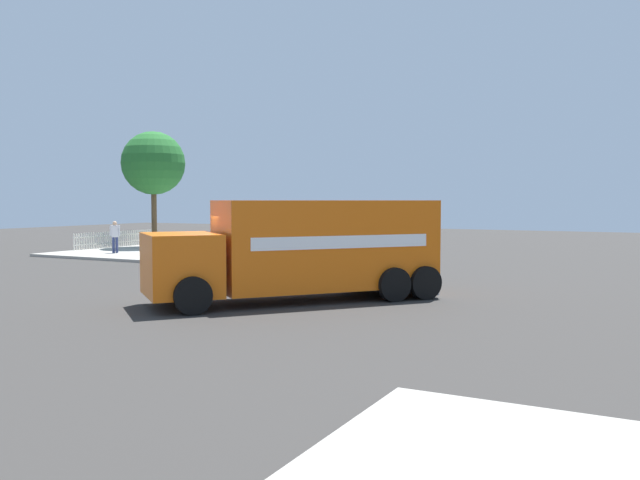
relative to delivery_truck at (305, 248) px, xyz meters
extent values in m
plane|color=#33302D|center=(0.61, -1.25, -1.54)|extent=(100.00, 100.00, 0.00)
cube|color=#9E998E|center=(-12.43, -14.29, -1.47)|extent=(11.76, 11.76, 0.14)
cube|color=orange|center=(-0.52, 0.43, 0.11)|extent=(6.49, 5.96, 2.60)
cube|color=orange|center=(2.80, -2.33, -0.34)|extent=(2.99, 3.06, 1.70)
cube|color=black|center=(3.46, -2.87, 0.00)|extent=(1.35, 1.60, 0.88)
cube|color=#B2B2B7|center=(-2.92, 2.43, -1.35)|extent=(1.63, 1.90, 0.21)
cube|color=white|center=(0.25, 1.36, 0.24)|extent=(4.17, 3.47, 0.36)
cube|color=white|center=(-1.30, -0.50, 0.24)|extent=(4.17, 3.47, 0.36)
cylinder|color=black|center=(3.56, -1.34, -1.04)|extent=(0.95, 0.85, 1.00)
cylinder|color=black|center=(1.97, -3.25, -1.04)|extent=(0.95, 0.85, 1.00)
cylinder|color=black|center=(-0.98, 2.42, -1.04)|extent=(0.95, 0.85, 1.00)
cylinder|color=black|center=(-2.56, 0.51, -1.04)|extent=(0.95, 0.85, 1.00)
cylinder|color=black|center=(-1.79, 3.09, -1.04)|extent=(0.95, 0.85, 1.00)
cylinder|color=black|center=(-3.37, 1.19, -1.04)|extent=(0.95, 0.85, 1.00)
cube|color=navy|center=(-10.32, -5.23, -1.01)|extent=(2.04, 1.62, 0.50)
cube|color=navy|center=(-10.42, -6.82, -0.71)|extent=(2.05, 1.82, 1.10)
cube|color=black|center=(-10.42, -6.82, -0.42)|extent=(1.88, 1.54, 0.48)
cube|color=navy|center=(-10.54, -8.67, -0.98)|extent=(2.07, 2.12, 0.55)
cylinder|color=black|center=(-11.34, -5.30, -1.16)|extent=(0.29, 0.77, 0.76)
cylinder|color=black|center=(-9.33, -5.42, -1.16)|extent=(0.29, 0.77, 0.76)
cylinder|color=black|center=(-11.55, -8.72, -1.16)|extent=(0.29, 0.77, 0.76)
cylinder|color=black|center=(-9.54, -8.85, -1.16)|extent=(0.29, 0.77, 0.76)
cylinder|color=navy|center=(-10.99, -11.46, -0.98)|extent=(0.14, 0.14, 0.84)
cylinder|color=navy|center=(-10.84, -11.40, -0.98)|extent=(0.14, 0.14, 0.84)
cube|color=black|center=(-10.91, -11.43, -0.25)|extent=(0.40, 0.33, 0.63)
sphere|color=#936B4C|center=(-10.91, -11.43, 0.18)|extent=(0.23, 0.23, 0.23)
cylinder|color=black|center=(-11.12, -11.51, -0.22)|extent=(0.09, 0.09, 0.57)
cylinder|color=black|center=(-10.71, -11.34, -0.22)|extent=(0.09, 0.09, 0.57)
cylinder|color=navy|center=(-9.06, -16.72, -0.98)|extent=(0.14, 0.14, 0.84)
cylinder|color=navy|center=(-9.16, -16.58, -0.98)|extent=(0.14, 0.14, 0.84)
cube|color=silver|center=(-9.11, -16.65, -0.24)|extent=(0.38, 0.40, 0.63)
sphere|color=tan|center=(-9.11, -16.65, 0.19)|extent=(0.23, 0.23, 0.23)
cylinder|color=silver|center=(-8.98, -16.83, -0.21)|extent=(0.09, 0.09, 0.57)
cylinder|color=silver|center=(-9.24, -16.47, -0.21)|extent=(0.09, 0.09, 0.57)
cube|color=silver|center=(-15.58, -19.91, -0.92)|extent=(0.08, 0.04, 0.95)
cube|color=silver|center=(-15.40, -19.91, -0.92)|extent=(0.08, 0.04, 0.95)
cube|color=silver|center=(-15.22, -19.91, -0.92)|extent=(0.08, 0.04, 0.95)
cube|color=silver|center=(-15.04, -19.91, -0.92)|extent=(0.08, 0.04, 0.95)
cube|color=silver|center=(-14.86, -19.91, -0.92)|extent=(0.08, 0.04, 0.95)
cube|color=silver|center=(-14.68, -19.91, -0.92)|extent=(0.08, 0.04, 0.95)
cube|color=silver|center=(-14.50, -19.91, -0.92)|extent=(0.08, 0.04, 0.95)
cube|color=silver|center=(-14.32, -19.91, -0.92)|extent=(0.08, 0.04, 0.95)
cube|color=silver|center=(-14.14, -19.91, -0.92)|extent=(0.08, 0.04, 0.95)
cube|color=silver|center=(-13.96, -19.91, -0.92)|extent=(0.08, 0.04, 0.95)
cube|color=silver|center=(-13.78, -19.91, -0.92)|extent=(0.08, 0.04, 0.95)
cube|color=silver|center=(-13.60, -19.91, -0.92)|extent=(0.08, 0.04, 0.95)
cube|color=silver|center=(-13.42, -19.91, -0.92)|extent=(0.08, 0.04, 0.95)
cube|color=silver|center=(-13.24, -19.91, -0.92)|extent=(0.08, 0.04, 0.95)
cube|color=silver|center=(-13.06, -19.91, -0.92)|extent=(0.08, 0.04, 0.95)
cube|color=silver|center=(-12.88, -19.91, -0.92)|extent=(0.08, 0.04, 0.95)
cube|color=silver|center=(-12.70, -19.91, -0.92)|extent=(0.08, 0.04, 0.95)
cube|color=silver|center=(-12.52, -19.91, -0.92)|extent=(0.08, 0.04, 0.95)
cube|color=silver|center=(-12.34, -19.91, -0.92)|extent=(0.08, 0.04, 0.95)
cube|color=silver|center=(-12.16, -19.91, -0.92)|extent=(0.08, 0.04, 0.95)
cube|color=silver|center=(-11.98, -19.91, -0.92)|extent=(0.08, 0.04, 0.95)
cube|color=silver|center=(-11.80, -19.91, -0.92)|extent=(0.08, 0.04, 0.95)
cube|color=silver|center=(-11.62, -19.91, -0.92)|extent=(0.08, 0.04, 0.95)
cube|color=silver|center=(-11.44, -19.91, -0.92)|extent=(0.08, 0.04, 0.95)
cube|color=silver|center=(-11.26, -19.91, -0.92)|extent=(0.08, 0.04, 0.95)
cube|color=silver|center=(-11.08, -19.91, -0.92)|extent=(0.08, 0.04, 0.95)
cube|color=silver|center=(-10.90, -19.91, -0.92)|extent=(0.08, 0.04, 0.95)
cube|color=silver|center=(-10.72, -19.91, -0.92)|extent=(0.08, 0.04, 0.95)
cube|color=silver|center=(-10.54, -19.91, -0.92)|extent=(0.08, 0.04, 0.95)
cube|color=silver|center=(-10.36, -19.91, -0.92)|extent=(0.08, 0.04, 0.95)
cube|color=silver|center=(-10.18, -19.91, -0.92)|extent=(0.08, 0.04, 0.95)
cube|color=silver|center=(-10.00, -19.91, -0.92)|extent=(0.08, 0.04, 0.95)
cube|color=silver|center=(-9.82, -19.91, -0.92)|extent=(0.08, 0.04, 0.95)
cube|color=silver|center=(-9.64, -19.91, -0.92)|extent=(0.08, 0.04, 0.95)
cube|color=silver|center=(-9.46, -19.91, -0.92)|extent=(0.08, 0.04, 0.95)
cube|color=silver|center=(-9.28, -19.91, -0.92)|extent=(0.08, 0.04, 0.95)
cube|color=silver|center=(-12.43, -19.93, -0.69)|extent=(6.40, 0.03, 0.07)
cube|color=silver|center=(-12.43, -19.93, -1.11)|extent=(6.40, 0.03, 0.07)
cylinder|color=brown|center=(-13.62, -17.94, 0.41)|extent=(0.32, 0.32, 3.61)
sphere|color=#236628|center=(-13.62, -17.94, 3.63)|extent=(3.78, 3.78, 3.78)
camera|label=1|loc=(17.01, 9.43, 1.42)|focal=37.21mm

